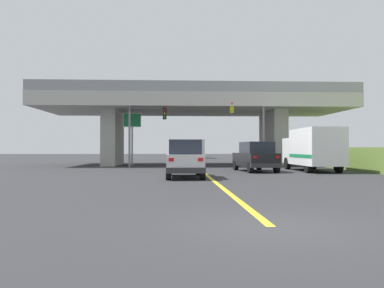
% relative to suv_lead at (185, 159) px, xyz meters
% --- Properties ---
extents(ground, '(160.00, 160.00, 0.00)m').
position_rel_suv_lead_xyz_m(ground, '(1.34, 16.29, -1.01)').
color(ground, '#2B2B2D').
extents(overpass_bridge, '(28.47, 10.21, 7.25)m').
position_rel_suv_lead_xyz_m(overpass_bridge, '(1.34, 16.29, 4.17)').
color(overpass_bridge, '#B7B5AD').
rests_on(overpass_bridge, ground).
extents(lane_divider_stripe, '(0.20, 26.48, 0.01)m').
position_rel_suv_lead_xyz_m(lane_divider_stripe, '(1.34, 0.10, -1.01)').
color(lane_divider_stripe, yellow).
rests_on(lane_divider_stripe, ground).
extents(suv_lead, '(1.94, 4.66, 2.02)m').
position_rel_suv_lead_xyz_m(suv_lead, '(0.00, 0.00, 0.00)').
color(suv_lead, silver).
rests_on(suv_lead, ground).
extents(suv_crossing, '(2.45, 4.87, 2.02)m').
position_rel_suv_lead_xyz_m(suv_crossing, '(4.99, 5.30, 0.00)').
color(suv_crossing, black).
rests_on(suv_crossing, ground).
extents(box_truck, '(2.33, 6.62, 2.92)m').
position_rel_suv_lead_xyz_m(box_truck, '(9.03, 5.50, 0.54)').
color(box_truck, silver).
rests_on(box_truck, ground).
extents(sedan_oncoming, '(1.97, 4.83, 2.02)m').
position_rel_suv_lead_xyz_m(sedan_oncoming, '(0.19, 25.54, 0.00)').
color(sedan_oncoming, slate).
rests_on(sedan_oncoming, ground).
extents(traffic_signal_nearside, '(2.94, 0.36, 6.14)m').
position_rel_suv_lead_xyz_m(traffic_signal_nearside, '(6.08, 11.36, 2.90)').
color(traffic_signal_nearside, slate).
rests_on(traffic_signal_nearside, ground).
extents(traffic_signal_farside, '(3.20, 0.36, 5.83)m').
position_rel_suv_lead_xyz_m(traffic_signal_farside, '(-3.26, 11.79, 2.63)').
color(traffic_signal_farside, slate).
rests_on(traffic_signal_farside, ground).
extents(highway_sign, '(1.59, 0.17, 4.88)m').
position_rel_suv_lead_xyz_m(highway_sign, '(-4.27, 13.57, 2.58)').
color(highway_sign, slate).
rests_on(highway_sign, ground).
extents(semi_truck_distant, '(2.33, 6.72, 3.04)m').
position_rel_suv_lead_xyz_m(semi_truck_distant, '(3.19, 43.21, 0.59)').
color(semi_truck_distant, silver).
rests_on(semi_truck_distant, ground).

